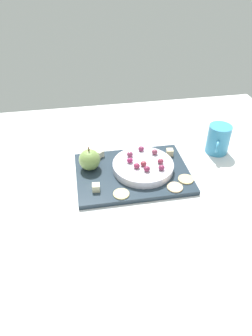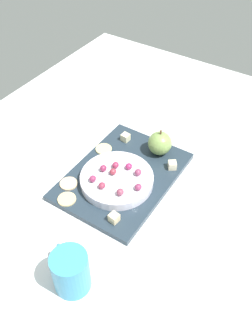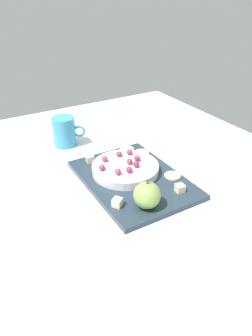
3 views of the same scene
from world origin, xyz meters
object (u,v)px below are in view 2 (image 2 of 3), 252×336
Objects in this scene: apple_whole at (160,143)px; grape_0 at (102,186)px; grape_8 at (113,172)px; cup at (71,271)px; grape_7 at (138,172)px; grape_3 at (103,168)px; cheese_cube_2 at (172,165)px; serving_dish at (117,179)px; platter at (123,176)px; cracker_2 at (69,184)px; grape_2 at (115,165)px; grape_6 at (129,166)px; cheese_cube_0 at (114,218)px; cracker_0 at (67,199)px; cheese_cube_1 at (125,137)px; grape_4 at (138,187)px; cracker_1 at (104,149)px; grape_5 at (93,179)px; grape_1 at (120,192)px.

apple_whole is 21.16cm from grape_0.
grape_8 is 28.30cm from cup.
cup reaches higher than grape_7.
apple_whole is 17.46cm from grape_3.
cheese_cube_2 is 1.12× the size of grape_7.
serving_dish is at bearing 92.94° from grape_3.
serving_dish reaches higher than platter.
serving_dish is 4.40cm from grape_3.
grape_0 is (-1.92, 9.00, 2.87)cm from cracker_2.
grape_2 and grape_6 have the same top height.
cracker_2 is 26.39cm from cup.
cheese_cube_0 is 13.09cm from cracker_0.
serving_dish is at bearing -164.85° from cup.
grape_4 is (15.69, 13.74, 2.06)cm from cheese_cube_1.
grape_7 reaches higher than cracker_1.
cheese_cube_0 is 13.70cm from grape_7.
platter is 18.25× the size of grape_8.
cheese_cube_2 is at bearing 130.51° from grape_2.
cheese_cube_1 is 1.12× the size of grape_4.
grape_7 is (-4.08, -2.56, 0.07)cm from grape_4.
cheese_cube_0 is at bearing 45.01° from grape_3.
cheese_cube_1 is 0.21× the size of cup.
cup reaches higher than serving_dish.
serving_dish is 9.93× the size of grape_6.
cheese_cube_2 is at bearing 135.06° from cracker_2.
grape_7 is at bearing 128.33° from serving_dish.
grape_8 is (-4.68, 2.79, 0.01)cm from grape_5.
platter is at bearing -150.37° from grape_1.
cheese_cube_0 reaches higher than platter.
cheese_cube_2 is at bearing 171.89° from cheese_cube_0.
grape_7 is at bearing 142.38° from cracker_0.
cracker_1 reaches higher than platter.
grape_5 is at bearing -41.77° from serving_dish.
cheese_cube_1 is at bearing -85.71° from apple_whole.
serving_dish is 4.44cm from grape_6.
cheese_cube_1 is at bearing 156.27° from cracker_1.
grape_3 is 0.19× the size of cup.
cracker_2 is 2.42× the size of grape_3.
cheese_cube_1 is 1.12× the size of grape_8.
grape_7 is 30.24cm from cup.
apple_whole is 3.11× the size of cheese_cube_0.
platter is 18.25× the size of grape_4.
cracker_0 is at bearing -37.62° from grape_7.
serving_dish is 1.84× the size of cup.
serving_dish reaches higher than cheese_cube_0.
apple_whole is 3.50× the size of grape_6.
cheese_cube_2 is 39.05cm from cup.
grape_3 reaches higher than platter.
cheese_cube_0 is at bearing 8.07° from grape_7.
grape_6 is at bearing 67.97° from cracker_1.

